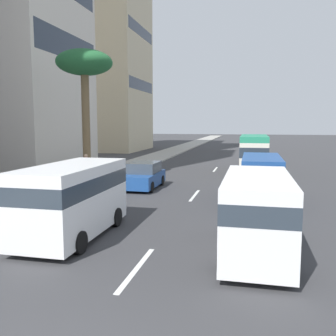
% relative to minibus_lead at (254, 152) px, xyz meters
% --- Properties ---
extents(ground_plane, '(198.00, 198.00, 0.00)m').
position_rel_minibus_lead_xyz_m(ground_plane, '(4.47, 3.22, -1.65)').
color(ground_plane, '#38383A').
extents(sidewalk_right, '(162.00, 3.65, 0.15)m').
position_rel_minibus_lead_xyz_m(sidewalk_right, '(4.47, 11.02, -1.58)').
color(sidewalk_right, '#9E9B93').
rests_on(sidewalk_right, ground_plane).
extents(lane_stripe_near, '(3.20, 0.16, 0.01)m').
position_rel_minibus_lead_xyz_m(lane_stripe_near, '(-21.38, 3.22, -1.65)').
color(lane_stripe_near, silver).
rests_on(lane_stripe_near, ground_plane).
extents(lane_stripe_mid, '(3.20, 0.16, 0.01)m').
position_rel_minibus_lead_xyz_m(lane_stripe_mid, '(-10.77, 3.22, -1.65)').
color(lane_stripe_mid, silver).
rests_on(lane_stripe_mid, ground_plane).
extents(lane_stripe_far, '(3.20, 0.16, 0.01)m').
position_rel_minibus_lead_xyz_m(lane_stripe_far, '(1.13, 3.22, -1.65)').
color(lane_stripe_far, silver).
rests_on(lane_stripe_far, ground_plane).
extents(minibus_lead, '(6.96, 2.26, 3.01)m').
position_rel_minibus_lead_xyz_m(minibus_lead, '(0.00, 0.00, 0.00)').
color(minibus_lead, silver).
rests_on(minibus_lead, ground_plane).
extents(van_second, '(5.16, 2.07, 2.45)m').
position_rel_minibus_lead_xyz_m(van_second, '(-19.48, -0.00, -0.25)').
color(van_second, white).
rests_on(van_second, ground_plane).
extents(van_third, '(5.31, 2.05, 2.31)m').
position_rel_minibus_lead_xyz_m(van_third, '(-11.35, -0.32, -0.33)').
color(van_third, '#1E478C').
rests_on(van_third, ground_plane).
extents(car_fourth, '(4.16, 1.90, 1.60)m').
position_rel_minibus_lead_xyz_m(car_fourth, '(-9.08, 6.68, -0.89)').
color(car_fourth, '#1E478C').
rests_on(car_fourth, ground_plane).
extents(van_fifth, '(5.28, 2.21, 2.57)m').
position_rel_minibus_lead_xyz_m(van_fifth, '(-19.06, 6.29, -0.18)').
color(van_fifth, white).
rests_on(van_fifth, ground_plane).
extents(pedestrian_near_lamp, '(0.39, 0.35, 1.81)m').
position_rel_minibus_lead_xyz_m(pedestrian_near_lamp, '(-8.17, 10.95, -0.49)').
color(pedestrian_near_lamp, red).
rests_on(pedestrian_near_lamp, sidewalk_right).
extents(palm_tree, '(3.80, 3.80, 8.79)m').
position_rel_minibus_lead_xyz_m(palm_tree, '(-7.15, 11.37, 6.09)').
color(palm_tree, brown).
rests_on(palm_tree, sidewalk_right).
extents(office_tower_far, '(12.26, 13.46, 31.45)m').
position_rel_minibus_lead_xyz_m(office_tower_far, '(21.18, 22.65, 14.07)').
color(office_tower_far, beige).
rests_on(office_tower_far, ground_plane).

